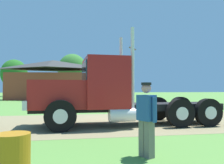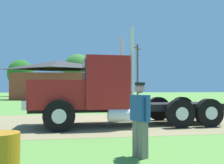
{
  "view_description": "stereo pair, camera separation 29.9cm",
  "coord_description": "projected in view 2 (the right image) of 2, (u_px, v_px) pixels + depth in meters",
  "views": [
    {
      "loc": [
        -2.15,
        -10.59,
        1.51
      ],
      "look_at": [
        -0.36,
        -0.7,
        1.83
      ],
      "focal_mm": 37.19,
      "sensor_mm": 36.0,
      "label": 1
    },
    {
      "loc": [
        -1.85,
        -10.64,
        1.51
      ],
      "look_at": [
        -0.36,
        -0.7,
        1.83
      ],
      "focal_mm": 37.19,
      "sensor_mm": 36.0,
      "label": 2
    }
  ],
  "objects": [
    {
      "name": "tree_mid",
      "position": [
        78.0,
        70.0,
        44.8
      ],
      "size": [
        5.54,
        5.54,
        8.31
      ],
      "color": "#513823",
      "rests_on": "ground_plane"
    },
    {
      "name": "dirt_track",
      "position": [
        117.0,
        122.0,
        10.75
      ],
      "size": [
        120.0,
        6.86,
        0.01
      ],
      "primitive_type": "cube",
      "color": "#857955",
      "rests_on": "ground_plane"
    },
    {
      "name": "ground_plane",
      "position": [
        117.0,
        122.0,
        10.75
      ],
      "size": [
        200.0,
        200.0,
        0.0
      ],
      "primitive_type": "plane",
      "color": "#578A3B"
    },
    {
      "name": "tree_left",
      "position": [
        21.0,
        74.0,
        49.68
      ],
      "size": [
        5.46,
        5.46,
        7.82
      ],
      "color": "#513823",
      "rests_on": "ground_plane"
    },
    {
      "name": "steel_barrel",
      "position": [
        2.0,
        159.0,
        3.69
      ],
      "size": [
        0.55,
        0.55,
        0.82
      ],
      "primitive_type": "cylinder",
      "color": "#B27214",
      "rests_on": "ground_plane"
    },
    {
      "name": "visitor_standing_near",
      "position": [
        140.0,
        117.0,
        5.18
      ],
      "size": [
        0.4,
        0.55,
        1.67
      ],
      "color": "#264C8C",
      "rests_on": "ground_plane"
    },
    {
      "name": "utility_pole_near",
      "position": [
        138.0,
        70.0,
        33.83
      ],
      "size": [
        1.49,
        1.8,
        8.1
      ],
      "color": "brown",
      "rests_on": "ground_plane"
    },
    {
      "name": "truck_foreground_white",
      "position": [
        103.0,
        94.0,
        9.69
      ],
      "size": [
        8.23,
        2.84,
        3.95
      ],
      "color": "black",
      "rests_on": "ground_plane"
    },
    {
      "name": "shed_building",
      "position": [
        58.0,
        81.0,
        34.61
      ],
      "size": [
        13.47,
        8.06,
        5.83
      ],
      "color": "#953B2A",
      "rests_on": "ground_plane"
    }
  ]
}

